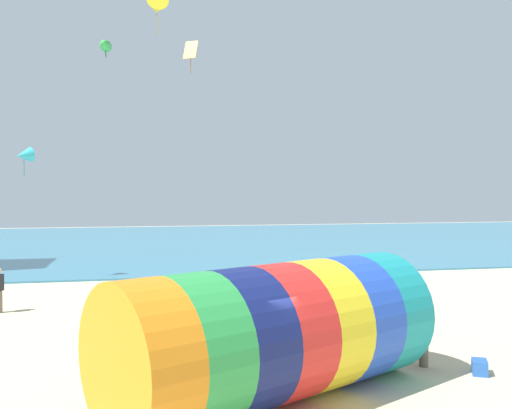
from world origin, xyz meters
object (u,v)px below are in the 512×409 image
kite_orange_diamond (191,50)px  kite_green_parafoil (106,46)px  kite_handler (424,336)px  kite_cyan_delta (24,155)px  cooler_box (480,367)px  kite_yellow_delta (157,6)px  giant_inflatable_tube (275,332)px

kite_orange_diamond → kite_green_parafoil: bearing=-147.3°
kite_handler → kite_cyan_delta: kite_cyan_delta is taller
kite_green_parafoil → cooler_box: bearing=-52.5°
kite_yellow_delta → kite_orange_diamond: (1.59, -0.65, -2.21)m
kite_yellow_delta → kite_orange_diamond: size_ratio=1.33×
kite_green_parafoil → kite_orange_diamond: kite_orange_diamond is taller
kite_cyan_delta → kite_yellow_delta: bearing=-10.9°
kite_orange_diamond → kite_handler: bearing=-71.4°
kite_cyan_delta → kite_orange_diamond: (8.01, -1.90, 5.06)m
kite_handler → cooler_box: kite_handler is taller
cooler_box → kite_cyan_delta: bearing=129.2°
giant_inflatable_tube → kite_cyan_delta: kite_cyan_delta is taller
giant_inflatable_tube → cooler_box: size_ratio=15.68×
kite_handler → giant_inflatable_tube: bearing=-160.7°
kite_handler → cooler_box: bearing=-39.2°
kite_cyan_delta → kite_orange_diamond: bearing=-13.3°
cooler_box → kite_yellow_delta: bearing=115.3°
giant_inflatable_tube → kite_yellow_delta: kite_yellow_delta is taller
kite_orange_diamond → cooler_box: kite_orange_diamond is taller
kite_cyan_delta → cooler_box: 22.77m
kite_cyan_delta → kite_yellow_delta: 9.78m
kite_orange_diamond → cooler_box: 19.67m
kite_green_parafoil → kite_yellow_delta: bearing=54.1°
kite_handler → kite_green_parafoil: size_ratio=1.14×
kite_handler → kite_green_parafoil: (-8.63, 11.77, 9.95)m
kite_handler → cooler_box: (1.06, -0.86, -0.62)m
giant_inflatable_tube → kite_orange_diamond: 18.59m
kite_cyan_delta → kite_green_parafoil: (4.17, -4.36, 4.46)m
kite_green_parafoil → kite_orange_diamond: bearing=32.7°
kite_handler → kite_yellow_delta: size_ratio=0.76×
kite_yellow_delta → kite_orange_diamond: 2.80m
kite_handler → kite_green_parafoil: kite_green_parafoil is taller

